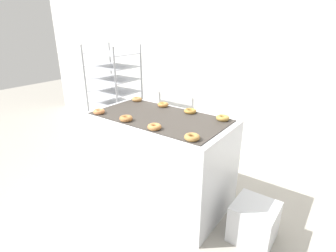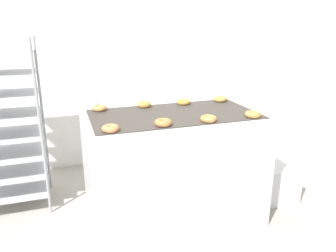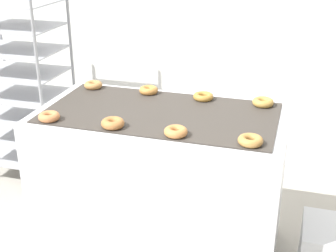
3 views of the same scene
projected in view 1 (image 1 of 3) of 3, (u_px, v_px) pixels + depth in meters
ground_plane at (119, 230)px, 2.52m from camera, size 14.00×14.00×0.00m
wall_back at (224, 59)px, 3.61m from camera, size 8.00×0.05×2.80m
fryer_machine at (160, 159)px, 2.84m from camera, size 1.47×0.81×0.97m
baking_rack_cart at (115, 97)px, 3.99m from camera, size 0.68×0.54×1.58m
glaze_bin at (254, 222)px, 2.37m from camera, size 0.37×0.37×0.36m
donut_near_left at (99, 112)px, 2.74m from camera, size 0.12×0.12×0.04m
donut_near_midleft at (126, 118)px, 2.53m from camera, size 0.13×0.13×0.05m
donut_near_midright at (154, 127)px, 2.33m from camera, size 0.13×0.13×0.04m
donut_near_right at (192, 137)px, 2.12m from camera, size 0.13×0.13×0.04m
donut_far_left at (137, 99)px, 3.18m from camera, size 0.12×0.12×0.04m
donut_far_midleft at (163, 105)px, 2.97m from camera, size 0.12×0.12×0.04m
donut_far_midright at (190, 111)px, 2.76m from camera, size 0.13×0.13×0.04m
donut_far_right at (223, 118)px, 2.55m from camera, size 0.13×0.13×0.04m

